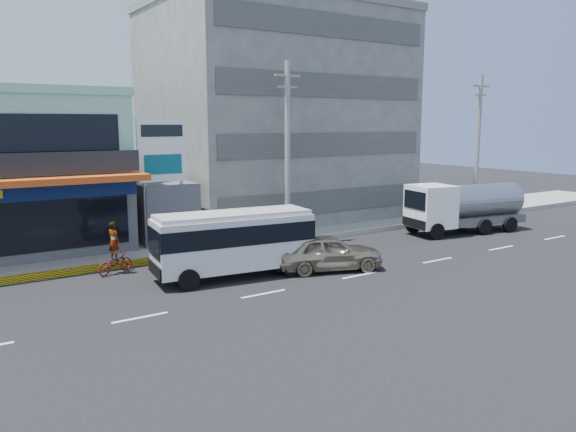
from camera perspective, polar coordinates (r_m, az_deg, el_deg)
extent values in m
plane|color=black|center=(22.45, -2.50, -7.91)|extent=(120.00, 120.00, 0.00)
cube|color=gray|center=(32.81, -3.52, -2.07)|extent=(70.00, 5.00, 0.30)
cube|color=#C44917|center=(26.90, -26.92, 3.00)|extent=(12.40, 1.80, 0.30)
cube|color=#0C1D54|center=(27.70, -27.01, 2.00)|extent=(12.00, 0.12, 0.80)
cube|color=black|center=(27.93, -26.79, -1.04)|extent=(11.00, 0.06, 2.60)
cube|color=gray|center=(39.44, -1.27, 9.89)|extent=(16.00, 12.00, 14.00)
cube|color=#434348|center=(32.70, -13.38, 0.50)|extent=(3.00, 6.00, 3.50)
cylinder|color=slate|center=(31.54, -12.88, 3.54)|extent=(1.50, 1.50, 0.15)
cylinder|color=gray|center=(29.39, -14.35, 2.42)|extent=(0.16, 0.16, 6.50)
cylinder|color=gray|center=(30.09, -10.75, 2.71)|extent=(0.16, 0.16, 6.50)
cube|color=white|center=(29.56, -12.68, 6.52)|extent=(2.60, 0.18, 3.20)
cylinder|color=#999993|center=(30.93, -0.05, 6.31)|extent=(0.30, 0.30, 10.00)
cube|color=#999993|center=(30.99, -0.05, 14.09)|extent=(1.60, 0.12, 0.12)
cube|color=#999993|center=(30.94, -0.05, 12.98)|extent=(1.20, 0.10, 0.10)
cylinder|color=#999993|center=(41.90, 18.70, 6.64)|extent=(0.30, 0.30, 10.00)
cube|color=#999993|center=(41.94, 19.01, 12.38)|extent=(1.60, 0.12, 0.12)
cube|color=#999993|center=(41.91, 18.96, 11.56)|extent=(1.20, 0.10, 0.10)
cube|color=silver|center=(24.55, -5.56, -2.65)|extent=(7.07, 2.97, 2.25)
cube|color=black|center=(24.46, -5.57, -1.64)|extent=(7.12, 3.02, 0.83)
cube|color=silver|center=(24.32, -5.60, 0.17)|extent=(6.85, 2.75, 0.20)
cylinder|color=black|center=(23.10, -10.04, -6.41)|extent=(0.91, 0.38, 0.88)
cylinder|color=black|center=(25.11, -11.44, -5.17)|extent=(0.91, 0.38, 0.88)
cylinder|color=black|center=(24.77, 0.49, -5.18)|extent=(0.91, 0.38, 0.88)
cylinder|color=black|center=(26.65, -1.61, -4.13)|extent=(0.91, 0.38, 0.88)
imported|color=tan|center=(25.78, 4.07, -3.69)|extent=(5.36, 3.54, 1.69)
cube|color=white|center=(34.48, 14.30, 0.97)|extent=(2.68, 2.68, 2.51)
cube|color=#595956|center=(36.34, 17.61, -0.37)|extent=(7.97, 3.41, 0.48)
cylinder|color=gray|center=(36.81, 18.84, 1.51)|extent=(5.67, 2.92, 2.03)
cylinder|color=black|center=(33.60, 14.85, -1.52)|extent=(1.00, 0.45, 0.97)
cylinder|color=black|center=(35.33, 12.62, -0.91)|extent=(1.00, 0.45, 0.97)
cylinder|color=black|center=(35.90, 19.33, -1.05)|extent=(1.00, 0.45, 0.97)
cylinder|color=black|center=(37.53, 17.04, -0.49)|extent=(1.00, 0.45, 0.97)
cylinder|color=black|center=(37.30, 21.62, -0.81)|extent=(1.00, 0.45, 0.97)
cylinder|color=black|center=(38.87, 19.31, -0.28)|extent=(1.00, 0.45, 0.97)
imported|color=#600D14|center=(26.43, -17.18, -4.57)|extent=(1.95, 1.35, 0.97)
imported|color=#66594C|center=(26.21, -17.29, -2.45)|extent=(0.66, 0.77, 1.78)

